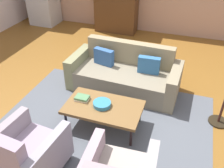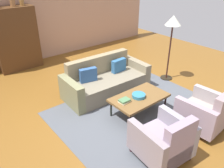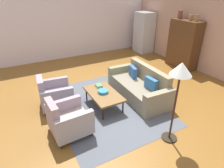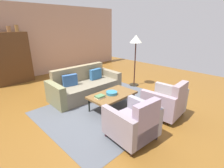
{
  "view_description": "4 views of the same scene",
  "coord_description": "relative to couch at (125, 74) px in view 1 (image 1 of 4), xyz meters",
  "views": [
    {
      "loc": [
        1.17,
        -3.38,
        2.81
      ],
      "look_at": [
        0.08,
        -0.2,
        0.55
      ],
      "focal_mm": 39.28,
      "sensor_mm": 36.0,
      "label": 1
    },
    {
      "loc": [
        -2.91,
        -3.38,
        2.86
      ],
      "look_at": [
        -0.14,
        0.01,
        0.51
      ],
      "focal_mm": 36.4,
      "sensor_mm": 36.0,
      "label": 2
    },
    {
      "loc": [
        4.01,
        -2.5,
        2.89
      ],
      "look_at": [
        0.27,
        -0.48,
        0.72
      ],
      "focal_mm": 30.71,
      "sensor_mm": 36.0,
      "label": 3
    },
    {
      "loc": [
        -2.7,
        -3.38,
        2.08
      ],
      "look_at": [
        0.22,
        -0.47,
        0.59
      ],
      "focal_mm": 27.13,
      "sensor_mm": 36.0,
      "label": 4
    }
  ],
  "objects": [
    {
      "name": "area_rug",
      "position": [
        -0.0,
        -1.14,
        -0.28
      ],
      "size": [
        3.4,
        2.6,
        0.01
      ],
      "primitive_type": "cube",
      "color": "#51565E",
      "rests_on": "ground"
    },
    {
      "name": "fruit_bowl",
      "position": [
        -0.03,
        -1.19,
        0.15
      ],
      "size": [
        0.28,
        0.28,
        0.07
      ],
      "primitive_type": "cylinder",
      "color": "teal",
      "rests_on": "coffee_table"
    },
    {
      "name": "ground_plane",
      "position": [
        -0.08,
        -0.56,
        -0.29
      ],
      "size": [
        10.35,
        10.35,
        0.0
      ],
      "primitive_type": "plane",
      "color": "brown"
    },
    {
      "name": "couch",
      "position": [
        0.0,
        0.0,
        0.0
      ],
      "size": [
        2.13,
        0.98,
        0.86
      ],
      "rotation": [
        0.0,
        0.0,
        3.1
      ],
      "color": "#786F5C",
      "rests_on": "ground"
    },
    {
      "name": "armchair_left",
      "position": [
        -0.61,
        -2.35,
        0.06
      ],
      "size": [
        0.87,
        0.87,
        0.88
      ],
      "rotation": [
        0.0,
        0.0,
        -0.09
      ],
      "color": "#391A23",
      "rests_on": "ground"
    },
    {
      "name": "coffee_table",
      "position": [
        -0.0,
        -1.19,
        0.08
      ],
      "size": [
        1.2,
        0.7,
        0.4
      ],
      "color": "black",
      "rests_on": "ground"
    },
    {
      "name": "cabinet",
      "position": [
        -1.09,
        2.78,
        0.61
      ],
      "size": [
        1.2,
        0.51,
        1.8
      ],
      "color": "#4D2E17",
      "rests_on": "ground"
    },
    {
      "name": "book_stack",
      "position": [
        -0.38,
        -1.15,
        0.14
      ],
      "size": [
        0.23,
        0.18,
        0.06
      ],
      "color": "beige",
      "rests_on": "coffee_table"
    }
  ]
}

